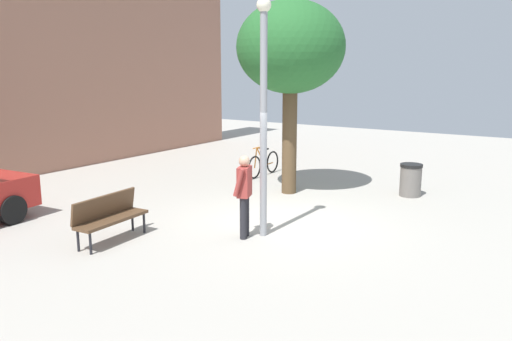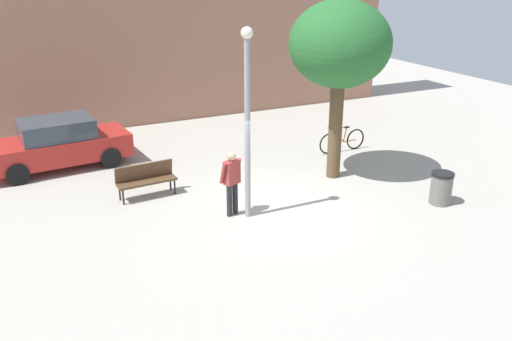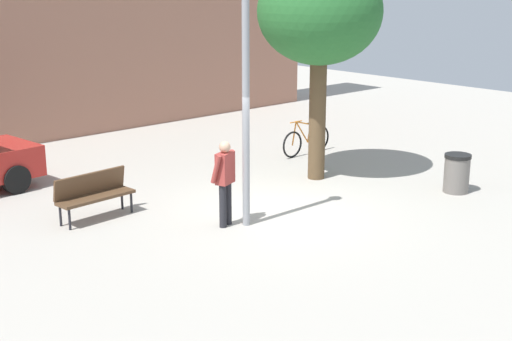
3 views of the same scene
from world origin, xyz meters
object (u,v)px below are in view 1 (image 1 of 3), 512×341
bicycle_orange (264,164)px  trash_bin (411,180)px  person_by_lamppost (244,191)px  plaza_tree (291,49)px  park_bench (109,214)px  lamppost (264,104)px

bicycle_orange → trash_bin: bearing=-90.9°
person_by_lamppost → plaza_tree: 4.86m
plaza_tree → bicycle_orange: bearing=49.4°
person_by_lamppost → trash_bin: 5.53m
plaza_tree → trash_bin: plaza_tree is taller
plaza_tree → trash_bin: 4.69m
person_by_lamppost → bicycle_orange: person_by_lamppost is taller
park_bench → plaza_tree: bearing=-10.3°
plaza_tree → bicycle_orange: plaza_tree is taller
bicycle_orange → plaza_tree: bearing=-130.6°
park_bench → bicycle_orange: (6.92, 0.80, -0.16)m
lamppost → person_by_lamppost: size_ratio=2.78×
trash_bin → plaza_tree: bearing=116.8°
park_bench → trash_bin: (6.85, -3.87, -0.11)m
bicycle_orange → park_bench: bearing=-173.4°
plaza_tree → bicycle_orange: size_ratio=2.81×
lamppost → bicycle_orange: size_ratio=2.57×
plaza_tree → bicycle_orange: (1.53, 1.79, -3.45)m
plaza_tree → park_bench: bearing=169.7°
lamppost → bicycle_orange: lamppost is taller
lamppost → trash_bin: lamppost is taller
park_bench → bicycle_orange: bicycle_orange is taller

